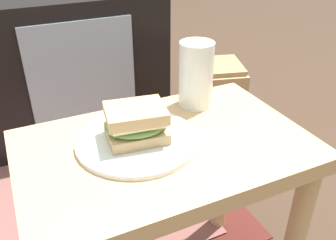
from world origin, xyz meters
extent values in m
cube|color=tan|center=(0.00, 0.00, 0.44)|extent=(0.56, 0.36, 0.04)
cylinder|color=tan|center=(-0.25, 0.14, 0.21)|extent=(0.04, 0.04, 0.43)
cylinder|color=tan|center=(0.25, 0.14, 0.21)|extent=(0.04, 0.04, 0.43)
cube|color=black|center=(-0.12, 0.95, 0.29)|extent=(0.96, 0.44, 0.58)
cube|color=#8C9EA8|center=(0.00, 0.72, 0.30)|extent=(0.39, 0.01, 0.44)
cube|color=#4C1E19|center=(-0.28, 0.42, 0.00)|extent=(1.29, 0.80, 0.01)
cube|color=brown|center=(-0.28, 0.42, 0.01)|extent=(1.05, 0.65, 0.00)
cylinder|color=silver|center=(-0.05, 0.03, 0.47)|extent=(0.24, 0.24, 0.01)
cube|color=tan|center=(-0.05, 0.03, 0.48)|extent=(0.12, 0.10, 0.02)
ellipsoid|color=#729E4C|center=(-0.05, 0.03, 0.50)|extent=(0.13, 0.11, 0.02)
cube|color=beige|center=(-0.05, 0.03, 0.51)|extent=(0.11, 0.09, 0.01)
cube|color=tan|center=(-0.05, 0.03, 0.53)|extent=(0.12, 0.11, 0.02)
cylinder|color=silver|center=(0.13, 0.12, 0.53)|extent=(0.08, 0.08, 0.15)
cylinder|color=orange|center=(0.13, 0.12, 0.52)|extent=(0.07, 0.07, 0.11)
cylinder|color=white|center=(0.13, 0.12, 0.58)|extent=(0.07, 0.07, 0.01)
cube|color=tan|center=(0.40, 0.45, 0.19)|extent=(0.23, 0.21, 0.38)
cube|color=#987950|center=(0.40, 0.45, 0.39)|extent=(0.21, 0.19, 0.03)
camera|label=1|loc=(-0.24, -0.53, 0.85)|focal=38.79mm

